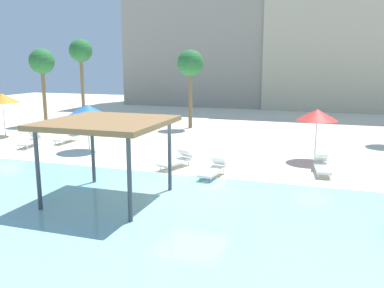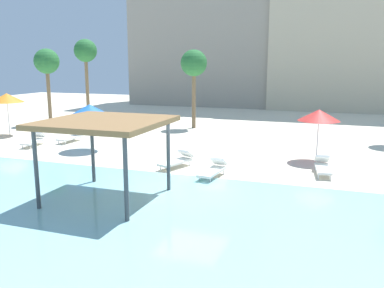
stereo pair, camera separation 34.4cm
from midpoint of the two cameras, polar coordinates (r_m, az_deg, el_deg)
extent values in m
plane|color=beige|center=(15.76, -0.49, -6.16)|extent=(80.00, 80.00, 0.00)
cube|color=#8CC6CC|center=(11.24, -9.40, -13.65)|extent=(44.00, 13.50, 0.04)
cylinder|color=#42474C|center=(16.57, -14.29, -0.90)|extent=(0.14, 0.14, 2.66)
cylinder|color=#42474C|center=(15.10, -3.80, -1.75)|extent=(0.14, 0.14, 2.66)
cylinder|color=#42474C|center=(14.02, -21.42, -3.55)|extent=(0.14, 0.14, 2.66)
cylinder|color=#42474C|center=(12.24, -9.54, -5.01)|extent=(0.14, 0.14, 2.66)
cube|color=olive|center=(14.12, -12.52, 2.95)|extent=(3.96, 3.96, 0.18)
cylinder|color=silver|center=(20.74, 16.47, 0.46)|extent=(0.06, 0.06, 1.99)
cone|color=red|center=(20.55, 16.67, 3.94)|extent=(2.00, 2.00, 0.55)
cylinder|color=silver|center=(29.39, -25.12, 3.14)|extent=(0.06, 0.06, 2.18)
cone|color=orange|center=(29.25, -25.35, 5.83)|extent=(2.14, 2.14, 0.59)
cylinder|color=silver|center=(22.93, -14.70, 1.53)|extent=(0.06, 0.06, 1.96)
cone|color=blue|center=(22.75, -14.86, 4.66)|extent=(2.06, 2.06, 0.57)
cylinder|color=white|center=(17.97, -3.89, -3.61)|extent=(0.05, 0.05, 0.22)
cylinder|color=white|center=(18.29, -5.01, -3.37)|extent=(0.05, 0.05, 0.22)
cylinder|color=white|center=(19.03, -0.99, -2.74)|extent=(0.05, 0.05, 0.22)
cylinder|color=white|center=(19.33, -2.10, -2.52)|extent=(0.05, 0.05, 0.22)
cube|color=white|center=(18.61, -2.97, -2.57)|extent=(1.17, 1.90, 0.10)
cube|color=white|center=(19.10, -1.51, -1.35)|extent=(0.74, 0.68, 0.40)
cylinder|color=white|center=(24.98, -18.08, 0.10)|extent=(0.05, 0.05, 0.22)
cylinder|color=white|center=(25.28, -18.93, 0.17)|extent=(0.05, 0.05, 0.22)
cylinder|color=white|center=(26.10, -16.12, 0.68)|extent=(0.05, 0.05, 0.22)
cylinder|color=white|center=(26.39, -16.95, 0.74)|extent=(0.05, 0.05, 0.22)
cube|color=white|center=(25.65, -17.53, 0.78)|extent=(0.68, 1.82, 0.10)
cube|color=white|center=(26.18, -16.56, 1.65)|extent=(0.62, 0.53, 0.40)
cylinder|color=white|center=(17.79, 18.24, -4.33)|extent=(0.05, 0.05, 0.22)
cylinder|color=white|center=(17.74, 16.70, -4.28)|extent=(0.05, 0.05, 0.22)
cylinder|color=white|center=(19.18, 17.75, -3.18)|extent=(0.05, 0.05, 0.22)
cylinder|color=white|center=(19.12, 16.32, -3.14)|extent=(0.05, 0.05, 0.22)
cube|color=white|center=(18.42, 17.28, -3.23)|extent=(0.81, 1.86, 0.10)
cube|color=white|center=(19.07, 17.11, -1.88)|extent=(0.66, 0.58, 0.40)
cylinder|color=white|center=(16.35, 2.04, -5.12)|extent=(0.05, 0.05, 0.22)
cylinder|color=white|center=(16.53, 0.51, -4.92)|extent=(0.05, 0.05, 0.22)
cylinder|color=white|center=(17.63, 3.88, -3.91)|extent=(0.05, 0.05, 0.22)
cylinder|color=white|center=(17.80, 2.44, -3.74)|extent=(0.05, 0.05, 0.22)
cube|color=white|center=(17.03, 2.25, -3.88)|extent=(0.81, 1.86, 0.10)
cube|color=white|center=(17.63, 3.20, -2.44)|extent=(0.66, 0.58, 0.40)
cylinder|color=white|center=(24.39, -22.44, -0.47)|extent=(0.05, 0.05, 0.22)
cylinder|color=white|center=(24.62, -23.41, -0.44)|extent=(0.05, 0.05, 0.22)
cylinder|color=white|center=(25.63, -20.89, 0.18)|extent=(0.05, 0.05, 0.22)
cylinder|color=white|center=(25.85, -21.84, 0.21)|extent=(0.05, 0.05, 0.22)
cube|color=white|center=(25.09, -22.15, 0.24)|extent=(0.95, 1.88, 0.10)
cube|color=white|center=(25.68, -21.41, 1.16)|extent=(0.69, 0.62, 0.40)
cylinder|color=brown|center=(33.48, -20.26, 6.37)|extent=(0.28, 0.28, 4.48)
sphere|color=#286B33|center=(33.38, -20.56, 10.80)|extent=(1.90, 1.90, 1.90)
cylinder|color=brown|center=(36.02, -15.34, 7.67)|extent=(0.28, 0.28, 5.36)
sphere|color=#286B33|center=(35.98, -15.60, 12.49)|extent=(1.90, 1.90, 1.90)
cylinder|color=brown|center=(29.78, -0.57, 6.41)|extent=(0.28, 0.28, 4.35)
sphere|color=#286B33|center=(29.67, -0.58, 11.28)|extent=(1.90, 1.90, 1.90)
cube|color=#9E9384|center=(48.07, 2.58, 17.85)|extent=(18.25, 8.52, 20.38)
camera|label=1|loc=(0.17, -90.56, -0.11)|focal=38.11mm
camera|label=2|loc=(0.17, 89.44, 0.11)|focal=38.11mm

